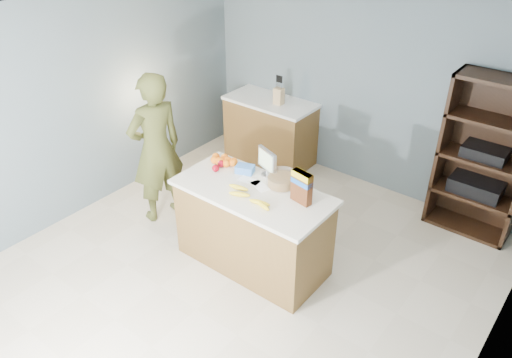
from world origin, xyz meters
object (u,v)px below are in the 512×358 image
Objects in this scene: cereal_box at (302,185)px; tv at (267,161)px; person at (156,149)px; counter_peninsula at (253,230)px; shelving_unit at (484,160)px.

tv is at bearing 160.42° from cereal_box.
person is 6.26× the size of tv.
shelving_unit is at bearing 52.89° from counter_peninsula.
person is 1.37m from tv.
tv is (1.32, 0.29, 0.18)m from person.
cereal_box is (0.54, -0.19, 0.02)m from tv.
shelving_unit is 3.57m from person.
shelving_unit is 6.38× the size of tv.
person is at bearing -177.03° from cereal_box.
shelving_unit is (1.55, 2.05, 0.45)m from counter_peninsula.
tv is 0.57m from cereal_box.
cereal_box is at bearing 105.84° from person.
counter_peninsula is at bearing -166.09° from cereal_box.
counter_peninsula is at bearing -78.22° from tv.
shelving_unit reaches higher than person.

